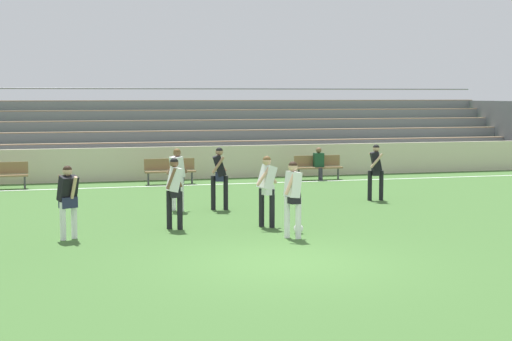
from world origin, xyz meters
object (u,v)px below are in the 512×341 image
bench_near_wall_gap (170,169)px  player_dark_dropping_back (68,196)px  player_white_deep_cover (177,174)px  bleacher_stand (232,134)px  player_dark_overlapping (219,172)px  player_white_wide_right (267,185)px  spectator_seated (319,161)px  player_white_on_ball (293,192)px  player_dark_challenging (376,167)px  player_white_wide_left (174,187)px  bench_near_bin (0,173)px  soccer_ball (298,229)px  bench_far_left (318,165)px

bench_near_wall_gap → player_dark_dropping_back: 10.68m
player_white_deep_cover → bleacher_stand: bearing=69.5°
player_dark_overlapping → bench_near_wall_gap: bearing=93.3°
player_white_wide_right → player_dark_dropping_back: size_ratio=1.05×
spectator_seated → player_white_wide_right: (-4.70, -9.48, 0.32)m
bench_near_wall_gap → bleacher_stand: bearing=53.8°
player_white_on_ball → player_dark_dropping_back: (-4.78, 1.14, -0.06)m
player_dark_challenging → player_white_wide_left: player_white_wide_left is taller
bench_near_wall_gap → player_white_wide_left: player_white_wide_left is taller
player_white_wide_right → player_dark_dropping_back: 4.64m
bench_near_bin → soccer_ball: 12.76m
spectator_seated → player_white_wide_right: player_white_wide_right is taller
player_white_deep_cover → player_dark_dropping_back: player_white_deep_cover is taller
player_dark_dropping_back → player_dark_overlapping: size_ratio=0.94×
player_white_on_ball → soccer_ball: player_white_on_ball is taller
bench_near_wall_gap → player_dark_challenging: 7.94m
spectator_seated → player_dark_challenging: bearing=-92.6°
player_white_deep_cover → player_dark_dropping_back: 4.64m
player_white_on_ball → player_white_wide_right: bearing=95.9°
bench_near_wall_gap → player_dark_dropping_back: size_ratio=1.11×
bench_near_bin → player_white_on_ball: bearing=-58.7°
player_dark_challenging → bench_near_wall_gap: bearing=132.0°
player_dark_challenging → spectator_seated: bearing=87.4°
bench_near_bin → player_white_wide_right: size_ratio=1.05×
player_dark_dropping_back → bench_far_left: bearing=47.0°
bleacher_stand → bench_far_left: size_ratio=14.01×
bench_near_bin → player_white_wide_right: player_white_wide_right is taller
player_white_wide_right → player_white_on_ball: 1.54m
player_white_on_ball → player_white_deep_cover: size_ratio=1.00×
bleacher_stand → player_white_on_ball: bearing=-98.3°
player_white_wide_left → player_dark_overlapping: player_dark_overlapping is taller
player_white_on_ball → player_white_wide_left: size_ratio=1.01×
bench_near_bin → player_white_deep_cover: player_white_deep_cover is taller
soccer_ball → player_dark_challenging: bearing=49.9°
bench_far_left → player_white_deep_cover: 9.05m
soccer_ball → bleacher_stand: bearing=82.5°
bench_near_wall_gap → player_white_on_ball: player_white_on_ball is taller
player_white_on_ball → soccer_ball: bearing=59.4°
bench_near_bin → player_dark_overlapping: (6.11, -6.55, 0.49)m
bleacher_stand → bench_far_left: (2.25, -4.53, -0.98)m
player_dark_overlapping → player_white_on_ball: bearing=-81.9°
player_white_on_ball → bench_near_bin: bearing=121.3°
spectator_seated → player_dark_challenging: size_ratio=0.72×
player_white_wide_right → player_dark_overlapping: size_ratio=0.99×
bench_far_left → player_white_wide_right: bearing=-116.1°
player_white_wide_right → player_dark_dropping_back: bearing=-175.1°
player_dark_dropping_back → player_white_wide_left: bearing=15.9°
player_white_wide_right → player_dark_challenging: 5.78m
player_white_deep_cover → player_dark_challenging: size_ratio=1.02×
bench_near_bin → soccer_ball: (7.06, -10.62, -0.44)m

